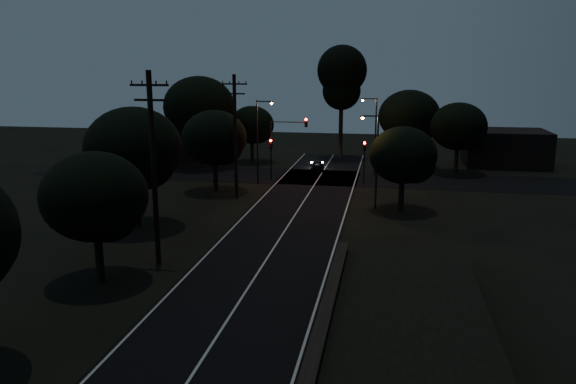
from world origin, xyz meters
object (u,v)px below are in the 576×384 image
(utility_pole_mid, at_px, (154,166))
(tall_pine, at_px, (342,77))
(utility_pole_far, at_px, (235,134))
(streetlight_b, at_px, (374,131))
(streetlight_a, at_px, (259,136))
(signal_left, at_px, (271,152))
(car, at_px, (317,165))
(signal_right, at_px, (364,154))
(signal_mast, at_px, (288,137))
(streetlight_c, at_px, (375,155))

(utility_pole_mid, bearing_deg, tall_pine, 80.07)
(utility_pole_far, bearing_deg, streetlight_b, 46.70)
(streetlight_a, bearing_deg, signal_left, 70.41)
(streetlight_a, relative_size, car, 2.39)
(signal_right, bearing_deg, signal_mast, 179.97)
(signal_right, height_order, streetlight_a, streetlight_a)
(utility_pole_far, xyz_separation_m, streetlight_c, (11.83, -2.00, -1.13))
(tall_pine, height_order, streetlight_c, tall_pine)
(utility_pole_far, xyz_separation_m, signal_right, (10.60, 7.99, -2.65))
(signal_right, bearing_deg, streetlight_b, 80.00)
(streetlight_a, distance_m, car, 10.09)
(signal_left, distance_m, signal_mast, 2.26)
(streetlight_c, bearing_deg, car, 112.19)
(tall_pine, bearing_deg, streetlight_a, -110.36)
(utility_pole_far, relative_size, signal_mast, 1.68)
(streetlight_b, bearing_deg, utility_pole_mid, -111.30)
(signal_right, xyz_separation_m, streetlight_b, (0.71, 4.01, 1.80))
(signal_right, bearing_deg, streetlight_a, -168.66)
(tall_pine, bearing_deg, streetlight_b, -68.62)
(signal_left, height_order, signal_right, same)
(utility_pole_mid, distance_m, streetlight_c, 19.15)
(utility_pole_mid, xyz_separation_m, signal_mast, (3.09, 24.99, -1.40))
(streetlight_a, height_order, streetlight_c, streetlight_a)
(utility_pole_mid, height_order, signal_left, utility_pole_mid)
(streetlight_a, bearing_deg, utility_pole_far, -96.59)
(signal_right, relative_size, streetlight_c, 0.55)
(signal_left, xyz_separation_m, streetlight_c, (10.43, -9.99, 1.51))
(utility_pole_far, xyz_separation_m, signal_mast, (3.09, 7.99, -1.15))
(car, bearing_deg, streetlight_a, 50.28)
(signal_right, relative_size, signal_mast, 0.66)
(utility_pole_far, xyz_separation_m, streetlight_b, (11.31, 12.00, -0.85))
(tall_pine, bearing_deg, car, -100.67)
(signal_left, height_order, streetlight_c, streetlight_c)
(utility_pole_mid, bearing_deg, streetlight_c, 51.74)
(signal_right, distance_m, signal_mast, 7.66)
(streetlight_b, relative_size, streetlight_c, 1.07)
(streetlight_c, height_order, car, streetlight_c)
(utility_pole_far, bearing_deg, signal_left, 80.06)
(signal_left, bearing_deg, car, 57.00)
(signal_right, xyz_separation_m, signal_mast, (-7.51, 0.00, 1.50))
(utility_pole_mid, distance_m, streetlight_a, 23.04)
(tall_pine, distance_m, signal_left, 17.47)
(streetlight_a, bearing_deg, signal_mast, 39.77)
(signal_left, bearing_deg, streetlight_a, -109.59)
(streetlight_c, relative_size, car, 2.24)
(streetlight_c, bearing_deg, signal_right, 97.02)
(utility_pole_far, relative_size, car, 3.14)
(tall_pine, height_order, signal_left, tall_pine)
(utility_pole_mid, distance_m, signal_left, 25.19)
(car, bearing_deg, tall_pine, -110.43)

